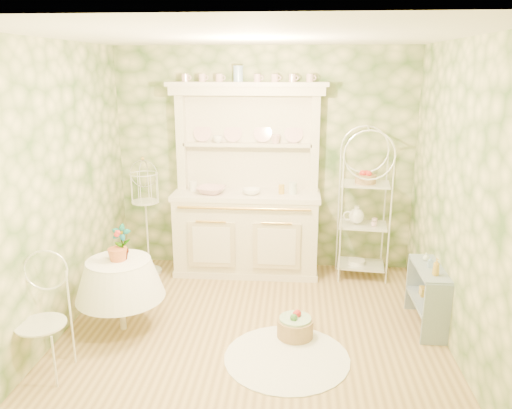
# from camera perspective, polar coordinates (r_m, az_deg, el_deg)

# --- Properties ---
(floor) EXTENTS (3.60, 3.60, 0.00)m
(floor) POSITION_cam_1_polar(r_m,az_deg,el_deg) (4.89, -0.49, -14.71)
(floor) COLOR tan
(floor) RESTS_ON ground
(ceiling) EXTENTS (3.60, 3.60, 0.00)m
(ceiling) POSITION_cam_1_polar(r_m,az_deg,el_deg) (4.23, -0.58, 18.75)
(ceiling) COLOR white
(ceiling) RESTS_ON floor
(wall_left) EXTENTS (3.60, 3.60, 0.00)m
(wall_left) POSITION_cam_1_polar(r_m,az_deg,el_deg) (4.87, -22.14, 1.16)
(wall_left) COLOR beige
(wall_left) RESTS_ON floor
(wall_right) EXTENTS (3.60, 3.60, 0.00)m
(wall_right) POSITION_cam_1_polar(r_m,az_deg,el_deg) (4.58, 22.53, 0.26)
(wall_right) COLOR beige
(wall_right) RESTS_ON floor
(wall_back) EXTENTS (3.60, 3.60, 0.00)m
(wall_back) POSITION_cam_1_polar(r_m,az_deg,el_deg) (6.12, 0.99, 5.05)
(wall_back) COLOR beige
(wall_back) RESTS_ON floor
(wall_front) EXTENTS (3.60, 3.60, 0.00)m
(wall_front) POSITION_cam_1_polar(r_m,az_deg,el_deg) (2.68, -4.04, -9.01)
(wall_front) COLOR beige
(wall_front) RESTS_ON floor
(kitchen_dresser) EXTENTS (1.87, 0.61, 2.29)m
(kitchen_dresser) POSITION_cam_1_polar(r_m,az_deg,el_deg) (5.91, -1.13, 2.63)
(kitchen_dresser) COLOR silver
(kitchen_dresser) RESTS_ON floor
(bakers_rack) EXTENTS (0.59, 0.45, 1.76)m
(bakers_rack) POSITION_cam_1_polar(r_m,az_deg,el_deg) (5.97, 12.22, -0.20)
(bakers_rack) COLOR white
(bakers_rack) RESTS_ON floor
(side_shelf) EXTENTS (0.30, 0.73, 0.62)m
(side_shelf) POSITION_cam_1_polar(r_m,az_deg,el_deg) (5.18, 18.99, -9.94)
(side_shelf) COLOR #8799A5
(side_shelf) RESTS_ON floor
(round_table) EXTENTS (0.78, 0.78, 0.79)m
(round_table) POSITION_cam_1_polar(r_m,az_deg,el_deg) (4.98, -15.20, -9.58)
(round_table) COLOR white
(round_table) RESTS_ON floor
(cafe_chair) EXTENTS (0.50, 0.50, 0.92)m
(cafe_chair) POSITION_cam_1_polar(r_m,az_deg,el_deg) (4.48, -23.38, -12.34)
(cafe_chair) COLOR white
(cafe_chair) RESTS_ON floor
(birdcage_stand) EXTENTS (0.40, 0.40, 1.55)m
(birdcage_stand) POSITION_cam_1_polar(r_m,az_deg,el_deg) (6.10, -12.46, -0.90)
(birdcage_stand) COLOR white
(birdcage_stand) RESTS_ON floor
(floor_basket) EXTENTS (0.35, 0.35, 0.21)m
(floor_basket) POSITION_cam_1_polar(r_m,az_deg,el_deg) (4.83, 4.49, -13.77)
(floor_basket) COLOR #A78456
(floor_basket) RESTS_ON floor
(lace_rug) EXTENTS (1.34, 1.34, 0.01)m
(lace_rug) POSITION_cam_1_polar(r_m,az_deg,el_deg) (4.57, 3.54, -17.06)
(lace_rug) COLOR white
(lace_rug) RESTS_ON floor
(bowl_floral) EXTENTS (0.40, 0.40, 0.08)m
(bowl_floral) POSITION_cam_1_polar(r_m,az_deg,el_deg) (5.92, -5.12, 1.33)
(bowl_floral) COLOR white
(bowl_floral) RESTS_ON kitchen_dresser
(bowl_white) EXTENTS (0.23, 0.23, 0.07)m
(bowl_white) POSITION_cam_1_polar(r_m,az_deg,el_deg) (5.86, -0.51, 1.23)
(bowl_white) COLOR white
(bowl_white) RESTS_ON kitchen_dresser
(cup_left) EXTENTS (0.11, 0.11, 0.09)m
(cup_left) POSITION_cam_1_polar(r_m,az_deg,el_deg) (6.02, -4.38, 7.34)
(cup_left) COLOR white
(cup_left) RESTS_ON kitchen_dresser
(cup_right) EXTENTS (0.14, 0.14, 0.10)m
(cup_right) POSITION_cam_1_polar(r_m,az_deg,el_deg) (5.95, 2.28, 7.28)
(cup_right) COLOR white
(cup_right) RESTS_ON kitchen_dresser
(potted_geranium) EXTENTS (0.19, 0.13, 0.33)m
(potted_geranium) POSITION_cam_1_polar(r_m,az_deg,el_deg) (4.82, -15.07, -4.56)
(potted_geranium) COLOR #3F7238
(potted_geranium) RESTS_ON round_table
(bottle_amber) EXTENTS (0.08, 0.08, 0.16)m
(bottle_amber) POSITION_cam_1_polar(r_m,az_deg,el_deg) (4.87, 19.89, -6.89)
(bottle_amber) COLOR gold
(bottle_amber) RESTS_ON side_shelf
(bottle_blue) EXTENTS (0.05, 0.05, 0.10)m
(bottle_blue) POSITION_cam_1_polar(r_m,az_deg,el_deg) (5.05, 19.31, -6.37)
(bottle_blue) COLOR #91B2DE
(bottle_blue) RESTS_ON side_shelf
(bottle_glass) EXTENTS (0.07, 0.07, 0.08)m
(bottle_glass) POSITION_cam_1_polar(r_m,az_deg,el_deg) (5.21, 18.86, -5.75)
(bottle_glass) COLOR silver
(bottle_glass) RESTS_ON side_shelf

